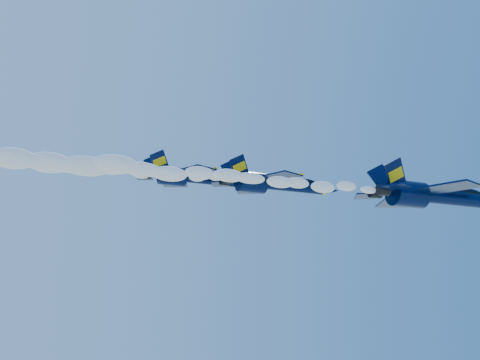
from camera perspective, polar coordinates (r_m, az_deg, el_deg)
name	(u,v)px	position (r m, az deg, el deg)	size (l,w,h in m)	color
jet_lead	(435,196)	(79.60, 16.29, -1.30)	(19.36, 15.88, 7.19)	black
smoke_trail_jet_lead	(91,164)	(62.01, -12.63, 1.30)	(62.20, 2.62, 2.36)	white
jet_second	(275,184)	(82.20, 3.01, -0.34)	(16.17, 13.27, 6.01)	black
jet_third	(195,178)	(83.52, -3.85, 0.21)	(15.27, 12.52, 5.67)	black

